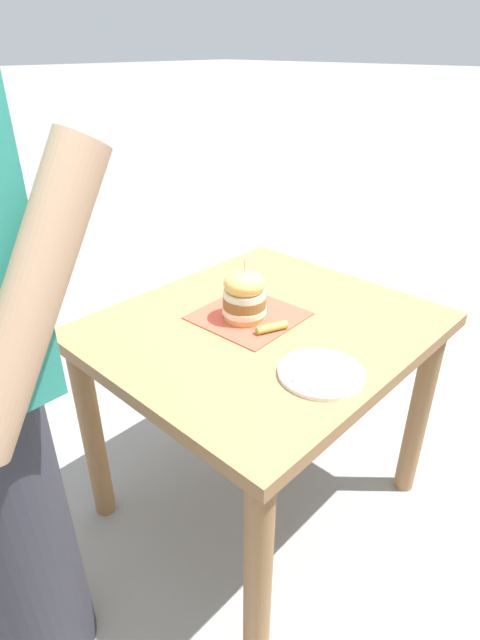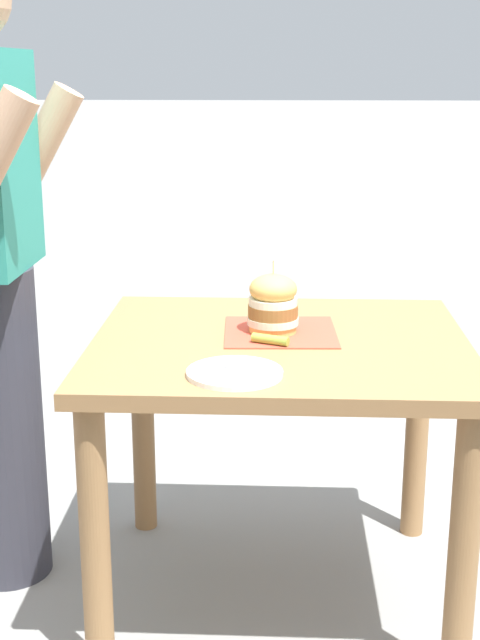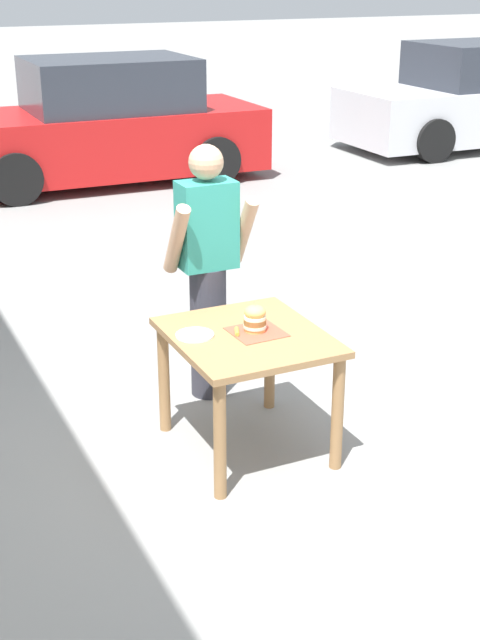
{
  "view_description": "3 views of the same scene",
  "coord_description": "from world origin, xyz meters",
  "px_view_note": "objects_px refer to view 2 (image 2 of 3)",
  "views": [
    {
      "loc": [
        -0.85,
        0.99,
        1.48
      ],
      "look_at": [
        0.0,
        0.1,
        0.79
      ],
      "focal_mm": 28.0,
      "sensor_mm": 36.0,
      "label": 1
    },
    {
      "loc": [
        -2.19,
        -0.0,
        1.41
      ],
      "look_at": [
        0.0,
        0.1,
        0.79
      ],
      "focal_mm": 50.0,
      "sensor_mm": 36.0,
      "label": 2
    },
    {
      "loc": [
        -2.04,
        -4.24,
        2.71
      ],
      "look_at": [
        0.0,
        0.1,
        0.79
      ],
      "focal_mm": 50.0,
      "sensor_mm": 36.0,
      "label": 3
    }
  ],
  "objects_px": {
    "patio_table": "(278,387)",
    "side_plate_with_forks": "(233,373)",
    "pickle_spear": "(269,339)",
    "sandwich": "(272,303)"
  },
  "relations": [
    {
      "from": "patio_table",
      "to": "side_plate_with_forks",
      "type": "relative_size",
      "value": 4.38
    },
    {
      "from": "pickle_spear",
      "to": "side_plate_with_forks",
      "type": "distance_m",
      "value": 0.24
    },
    {
      "from": "patio_table",
      "to": "sandwich",
      "type": "height_order",
      "value": "sandwich"
    },
    {
      "from": "patio_table",
      "to": "sandwich",
      "type": "bearing_deg",
      "value": 19.08
    },
    {
      "from": "sandwich",
      "to": "side_plate_with_forks",
      "type": "distance_m",
      "value": 0.36
    },
    {
      "from": "pickle_spear",
      "to": "side_plate_with_forks",
      "type": "relative_size",
      "value": 0.44
    },
    {
      "from": "patio_table",
      "to": "pickle_spear",
      "type": "relative_size",
      "value": 10.06
    },
    {
      "from": "pickle_spear",
      "to": "side_plate_with_forks",
      "type": "xyz_separation_m",
      "value": [
        -0.23,
        0.08,
        -0.01
      ]
    },
    {
      "from": "patio_table",
      "to": "sandwich",
      "type": "relative_size",
      "value": 5.08
    },
    {
      "from": "pickle_spear",
      "to": "patio_table",
      "type": "bearing_deg",
      "value": -24.22
    }
  ]
}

